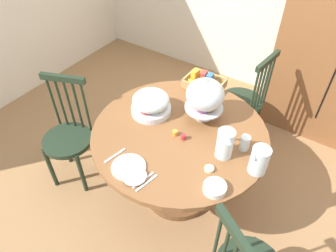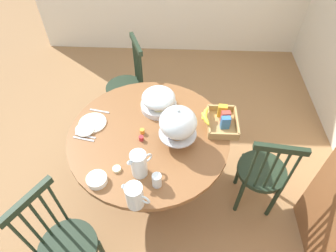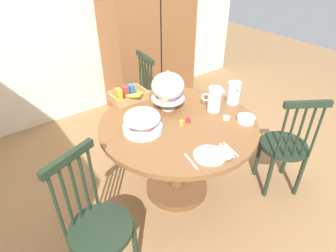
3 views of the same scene
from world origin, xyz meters
name	(u,v)px [view 3 (image 3 of 3)]	position (x,y,z in m)	size (l,w,h in m)	color
ground_plane	(180,179)	(0.00, 0.00, 0.00)	(10.00, 10.00, 0.00)	#997047
wall_back	(85,7)	(0.00, 1.83, 1.30)	(4.80, 0.06, 2.60)	silver
wooden_armoire	(148,32)	(0.64, 1.50, 0.98)	(1.18, 0.60, 1.96)	brown
dining_table	(178,142)	(-0.10, -0.08, 0.54)	(1.26, 1.26, 0.74)	brown
windsor_chair_near_window	(136,104)	(0.03, 0.84, 0.45)	(0.40, 0.40, 0.97)	#1E2D1E
windsor_chair_by_cabinet	(98,227)	(-0.98, -0.39, 0.45)	(0.43, 0.43, 0.97)	#1E2D1E
windsor_chair_facing_door	(285,147)	(0.67, -0.59, 0.45)	(0.46, 0.46, 0.97)	#1E2D1E
pastry_stand_with_dome	(168,87)	(-0.04, 0.15, 0.94)	(0.28, 0.28, 0.34)	silver
fruit_platter_covered	(142,121)	(-0.40, -0.02, 0.83)	(0.30, 0.30, 0.18)	silver
orange_juice_pitcher	(214,100)	(0.25, -0.11, 0.83)	(0.14, 0.16, 0.21)	silver
milk_pitcher	(234,94)	(0.48, -0.11, 0.83)	(0.11, 0.19, 0.19)	silver
cereal_basket	(128,95)	(-0.23, 0.49, 0.78)	(0.32, 0.30, 0.12)	tan
china_plate_large	(209,155)	(-0.20, -0.54, 0.75)	(0.22, 0.22, 0.01)	white
china_plate_small	(223,153)	(-0.12, -0.58, 0.76)	(0.15, 0.15, 0.01)	white
cereal_bowl	(246,119)	(0.33, -0.39, 0.76)	(0.14, 0.14, 0.04)	white
drinking_glass	(211,96)	(0.34, 0.02, 0.80)	(0.06, 0.06, 0.11)	silver
butter_dish	(226,118)	(0.23, -0.27, 0.75)	(0.06, 0.06, 0.02)	beige
jam_jar_strawberry	(188,120)	(-0.04, -0.13, 0.76)	(0.04, 0.04, 0.04)	#B7282D
jam_jar_apricot	(181,123)	(-0.11, -0.13, 0.76)	(0.04, 0.04, 0.04)	orange
table_knife	(227,150)	(-0.06, -0.56, 0.74)	(0.17, 0.01, 0.01)	silver
dinner_fork	(231,149)	(-0.03, -0.57, 0.74)	(0.17, 0.01, 0.01)	silver
soup_spoon	(191,161)	(-0.33, -0.51, 0.74)	(0.17, 0.01, 0.01)	silver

